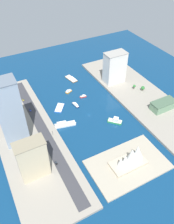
# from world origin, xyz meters

# --- Properties ---
(ground_plane) EXTENTS (440.00, 440.00, 0.00)m
(ground_plane) POSITION_xyz_m (0.00, 0.00, 0.00)
(ground_plane) COLOR navy
(quay_west) EXTENTS (70.00, 240.00, 3.18)m
(quay_west) POSITION_xyz_m (-85.35, 0.00, 1.59)
(quay_west) COLOR gray
(quay_west) RESTS_ON ground_plane
(quay_east) EXTENTS (70.00, 240.00, 3.18)m
(quay_east) POSITION_xyz_m (85.35, 0.00, 1.59)
(quay_east) COLOR gray
(quay_east) RESTS_ON ground_plane
(peninsula_point) EXTENTS (83.29, 53.11, 2.00)m
(peninsula_point) POSITION_xyz_m (2.03, 91.12, 1.00)
(peninsula_point) COLOR #A89E89
(peninsula_point) RESTS_ON ground_plane
(road_strip) EXTENTS (12.72, 228.00, 0.15)m
(road_strip) POSITION_xyz_m (65.65, 0.00, 3.26)
(road_strip) COLOR #38383D
(road_strip) RESTS_ON quay_east
(catamaran_blue) EXTENTS (19.57, 21.48, 4.13)m
(catamaran_blue) POSITION_xyz_m (29.73, -31.44, 1.50)
(catamaran_blue) COLOR blue
(catamaran_blue) RESTS_ON ground_plane
(water_taxi_orange) EXTENTS (11.73, 8.32, 4.26)m
(water_taxi_orange) POSITION_xyz_m (3.08, -59.82, 1.46)
(water_taxi_orange) COLOR orange
(water_taxi_orange) RESTS_ON ground_plane
(tugboat_red) EXTENTS (10.78, 4.97, 3.50)m
(tugboat_red) POSITION_xyz_m (-10.69, -38.47, 1.32)
(tugboat_red) COLOR red
(tugboat_red) RESTS_ON ground_plane
(ferry_white_commuter) EXTENTS (28.52, 12.87, 6.21)m
(ferry_white_commuter) POSITION_xyz_m (37.80, 3.29, 2.15)
(ferry_white_commuter) COLOR silver
(ferry_white_commuter) RESTS_ON ground_plane
(ferry_green_doubledeck) EXTENTS (18.03, 18.18, 7.56)m
(ferry_green_doubledeck) POSITION_xyz_m (-22.65, 28.50, 2.56)
(ferry_green_doubledeck) COLOR #2D8C4C
(ferry_green_doubledeck) RESTS_ON ground_plane
(patrol_launch_navy) EXTENTS (5.78, 14.77, 3.95)m
(patrol_launch_navy) POSITION_xyz_m (7.72, -25.92, 1.49)
(patrol_launch_navy) COLOR #1E284C
(patrol_launch_navy) RESTS_ON ground_plane
(barge_flat_brown) EXTENTS (13.90, 25.42, 3.14)m
(barge_flat_brown) POSITION_xyz_m (-15.62, -89.88, 1.16)
(barge_flat_brown) COLOR brown
(barge_flat_brown) RESTS_ON ground_plane
(tower_tall_glass) EXTENTS (26.87, 21.45, 81.76)m
(tower_tall_glass) POSITION_xyz_m (96.88, 2.56, 44.10)
(tower_tall_glass) COLOR #8C9EB2
(tower_tall_glass) RESTS_ON quay_east
(office_block_beige) EXTENTS (29.17, 15.71, 46.57)m
(office_block_beige) POSITION_xyz_m (92.74, 57.00, 26.50)
(office_block_beige) COLOR #C6B793
(office_block_beige) RESTS_ON quay_east
(hotel_broad_white) EXTENTS (32.80, 19.54, 48.72)m
(hotel_broad_white) POSITION_xyz_m (-70.42, -48.97, 27.57)
(hotel_broad_white) COLOR silver
(hotel_broad_white) RESTS_ON quay_west
(terminal_long_green) EXTENTS (34.66, 16.55, 11.92)m
(terminal_long_green) POSITION_xyz_m (-92.48, 38.86, 9.17)
(terminal_long_green) COLOR slate
(terminal_long_green) RESTS_ON quay_west
(suv_black) EXTENTS (2.17, 4.43, 1.60)m
(suv_black) POSITION_xyz_m (70.00, 55.23, 4.12)
(suv_black) COLOR black
(suv_black) RESTS_ON road_strip
(taxi_yellow_cab) EXTENTS (2.01, 4.49, 1.55)m
(taxi_yellow_cab) POSITION_xyz_m (70.24, -68.93, 4.09)
(taxi_yellow_cab) COLOR black
(taxi_yellow_cab) RESTS_ON road_strip
(hatchback_blue) EXTENTS (2.16, 4.95, 1.59)m
(hatchback_blue) POSITION_xyz_m (68.10, -42.11, 4.12)
(hatchback_blue) COLOR black
(hatchback_blue) RESTS_ON road_strip
(traffic_light_waterfront) EXTENTS (0.36, 0.36, 6.50)m
(traffic_light_waterfront) POSITION_xyz_m (57.85, 15.07, 7.52)
(traffic_light_waterfront) COLOR black
(traffic_light_waterfront) RESTS_ON quay_east
(opera_landmark) EXTENTS (38.86, 20.37, 24.61)m
(opera_landmark) POSITION_xyz_m (-0.58, 91.12, 11.83)
(opera_landmark) COLOR #BCAD93
(opera_landmark) RESTS_ON peninsula_point
(park_tree_cluster) EXTENTS (13.74, 14.14, 7.83)m
(park_tree_cluster) POSITION_xyz_m (-91.91, -9.91, 8.42)
(park_tree_cluster) COLOR brown
(park_tree_cluster) RESTS_ON quay_west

